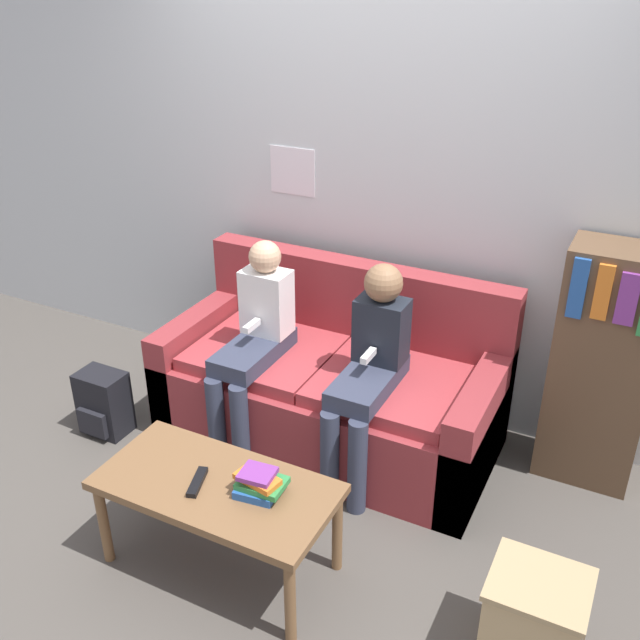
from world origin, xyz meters
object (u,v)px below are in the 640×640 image
object	(u,v)px
coffee_table	(217,493)
person_left	(254,339)
person_right	(370,366)
bookshelf	(602,367)
backpack	(104,403)
couch	(332,388)
tv_remote	(197,482)
storage_box	(533,620)

from	to	relation	value
coffee_table	person_left	size ratio (longest dim) A/B	0.90
person_right	bookshelf	distance (m)	1.09
person_right	backpack	bearing A→B (deg)	-167.04
couch	person_right	xyz separation A→B (m)	(0.29, -0.20, 0.32)
tv_remote	storage_box	bearing A→B (deg)	-11.11
person_left	bookshelf	bearing A→B (deg)	17.49
bookshelf	storage_box	world-z (taller)	bookshelf
person_right	bookshelf	size ratio (longest dim) A/B	0.90
coffee_table	couch	bearing A→B (deg)	89.29
person_left	backpack	xyz separation A→B (m)	(-0.77, -0.32, -0.43)
tv_remote	bookshelf	bearing A→B (deg)	27.73
couch	person_right	distance (m)	0.47
tv_remote	bookshelf	size ratio (longest dim) A/B	0.15
storage_box	backpack	bearing A→B (deg)	170.67
bookshelf	storage_box	size ratio (longest dim) A/B	3.14
person_right	storage_box	distance (m)	1.27
couch	person_right	world-z (taller)	person_right
person_right	coffee_table	bearing A→B (deg)	-109.86
couch	person_left	size ratio (longest dim) A/B	1.59
tv_remote	couch	bearing A→B (deg)	67.79
couch	storage_box	world-z (taller)	couch
coffee_table	person_right	distance (m)	0.92
couch	storage_box	bearing A→B (deg)	-36.04
coffee_table	person_right	size ratio (longest dim) A/B	0.90
person_left	bookshelf	distance (m)	1.67
tv_remote	backpack	xyz separation A→B (m)	(-1.04, 0.55, -0.27)
person_right	backpack	world-z (taller)	person_right
person_left	tv_remote	size ratio (longest dim) A/B	6.22
couch	coffee_table	distance (m)	1.04
person_left	backpack	world-z (taller)	person_left
tv_remote	backpack	distance (m)	1.21
person_left	bookshelf	xyz separation A→B (m)	(1.59, 0.50, -0.00)
backpack	storage_box	bearing A→B (deg)	-9.33
couch	storage_box	xyz separation A→B (m)	(1.25, -0.91, -0.11)
bookshelf	person_right	bearing A→B (deg)	-152.64
person_right	couch	bearing A→B (deg)	145.36
storage_box	backpack	distance (m)	2.40
couch	bookshelf	size ratio (longest dim) A/B	1.44
storage_box	bookshelf	bearing A→B (deg)	89.84
coffee_table	tv_remote	world-z (taller)	tv_remote
couch	coffee_table	bearing A→B (deg)	-90.71
couch	coffee_table	size ratio (longest dim) A/B	1.77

